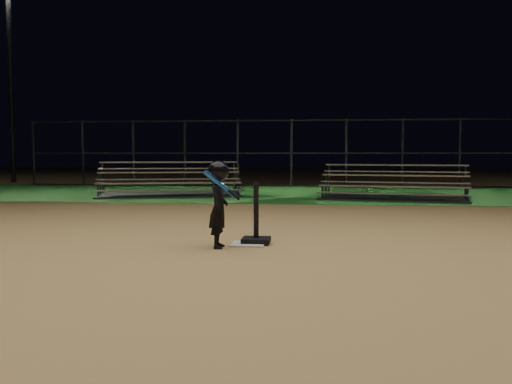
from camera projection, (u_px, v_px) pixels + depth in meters
name	position (u px, v px, depth m)	size (l,w,h in m)	color
ground	(248.00, 245.00, 7.46)	(80.00, 80.00, 0.00)	tan
grass_strip	(287.00, 193.00, 17.38)	(60.00, 8.00, 0.01)	#1E5D20
home_plate	(248.00, 244.00, 7.46)	(0.45, 0.45, 0.02)	beige
batting_tee	(256.00, 231.00, 7.55)	(0.38, 0.38, 0.83)	black
child_batter	(219.00, 202.00, 7.19)	(0.43, 0.55, 1.15)	black
bleacher_left	(170.00, 189.00, 16.02)	(4.44, 2.95, 1.00)	#B0B0B5
bleacher_right	(393.00, 192.00, 14.78)	(4.12, 2.58, 0.94)	#B6B6BB
backstop_fence	(291.00, 153.00, 20.27)	(20.08, 0.08, 2.50)	#38383D
light_pole_left	(9.00, 65.00, 23.24)	(0.90, 0.53, 8.30)	#2D2D30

